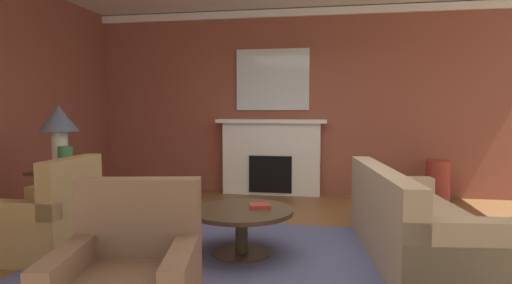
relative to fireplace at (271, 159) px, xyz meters
The scene contains 14 objects.
ground_plane 2.89m from the fireplace, 78.34° to the right, with size 9.37×9.37×0.00m, color brown.
wall_fireplace 1.12m from the fireplace, 20.19° to the left, with size 7.80×0.12×3.06m, color brown.
crown_moulding 2.46m from the fireplace, 12.84° to the left, with size 7.80×0.08×0.12m, color white.
area_rug 3.04m from the fireplace, 87.56° to the right, with size 3.64×2.24×0.01m, color #4C517A.
fireplace is the anchor object (origin of this frame).
mantel_mirror 1.32m from the fireplace, 90.00° to the left, with size 1.21×0.04×1.01m, color silver.
sofa 3.31m from the fireplace, 58.16° to the right, with size 1.14×2.19×0.85m.
armchair_near_window 3.75m from the fireplace, 117.11° to the right, with size 0.80×0.80×0.95m.
coffee_table 3.00m from the fireplace, 87.56° to the right, with size 1.00×1.00×0.45m.
side_table 3.27m from the fireplace, 131.07° to the right, with size 0.56×0.56×0.70m.
table_lamp 3.33m from the fireplace, 131.07° to the right, with size 0.44×0.44×0.75m.
vase_on_side_table 3.27m from the fireplace, 127.70° to the right, with size 0.16×0.16×0.29m, color #33703D.
vase_tall_corner 2.57m from the fireplace, ahead, with size 0.35×0.35×0.66m, color #9E3328.
book_red_cover 2.94m from the fireplace, 84.19° to the right, with size 0.20×0.15×0.04m, color maroon.
Camera 1 is at (0.39, -4.13, 1.40)m, focal length 29.71 mm.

